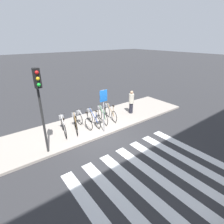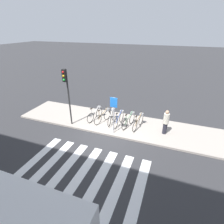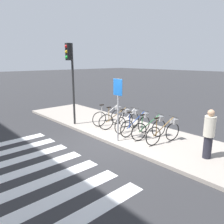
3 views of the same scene
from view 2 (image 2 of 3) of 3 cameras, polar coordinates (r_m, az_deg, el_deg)
name	(u,v)px [view 2 (image 2 of 3)]	position (r m, az deg, el deg)	size (l,w,h in m)	color
ground_plane	(108,136)	(11.00, -1.39, -7.79)	(120.00, 120.00, 0.00)	#2D2D30
sidewalk	(116,123)	(12.21, 1.32, -3.70)	(14.03, 3.13, 0.12)	#9E9389
road_crosswalk	(54,213)	(7.68, -18.50, -28.88)	(5.85, 8.00, 0.01)	silver
parked_bicycle_0	(96,113)	(12.46, -5.35, -0.49)	(0.55, 1.65, 1.03)	black
parked_bicycle_1	(104,116)	(12.12, -2.77, -1.21)	(0.68, 1.60, 1.03)	black
parked_bicycle_2	(112,116)	(12.05, -0.14, -1.35)	(0.46, 1.68, 1.03)	black
parked_bicycle_3	(119,118)	(11.78, 2.39, -2.07)	(0.46, 1.68, 1.03)	black
parked_bicycle_4	(129,120)	(11.64, 5.64, -2.55)	(0.56, 1.64, 1.03)	black
parked_bicycle_5	(139,121)	(11.54, 8.70, -3.01)	(0.50, 1.66, 1.03)	black
pedestrian	(166,122)	(11.09, 17.16, -3.06)	(0.34, 0.34, 1.58)	#23232D
traffic_light	(67,86)	(11.19, -14.63, 8.07)	(0.24, 0.40, 3.77)	#2D2D2D
sign_post	(114,110)	(10.28, 0.56, 0.79)	(0.44, 0.07, 2.37)	#99999E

